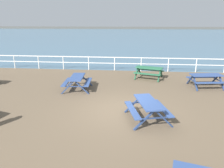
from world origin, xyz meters
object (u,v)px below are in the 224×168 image
object	(u,v)px
picnic_table_far_right	(77,80)
picnic_table_seaward	(206,78)
picnic_table_mid_centre	(149,70)
picnic_table_far_left	(148,106)

from	to	relation	value
picnic_table_far_right	picnic_table_seaward	world-z (taller)	same
picnic_table_mid_centre	picnic_table_far_left	world-z (taller)	same
picnic_table_mid_centre	picnic_table_seaward	distance (m)	3.63
picnic_table_far_left	picnic_table_seaward	world-z (taller)	same
picnic_table_mid_centre	picnic_table_far_right	world-z (taller)	same
picnic_table_far_left	picnic_table_seaward	distance (m)	5.97
picnic_table_far_left	picnic_table_far_right	distance (m)	5.14
picnic_table_mid_centre	picnic_table_seaward	size ratio (longest dim) A/B	1.08
picnic_table_far_left	picnic_table_far_right	world-z (taller)	same
picnic_table_seaward	picnic_table_far_right	bearing A→B (deg)	-179.23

